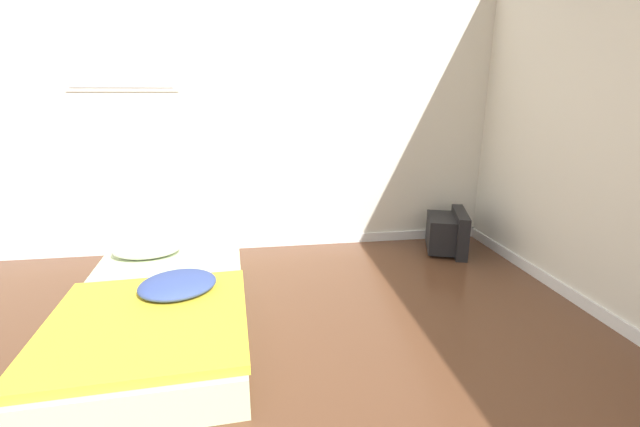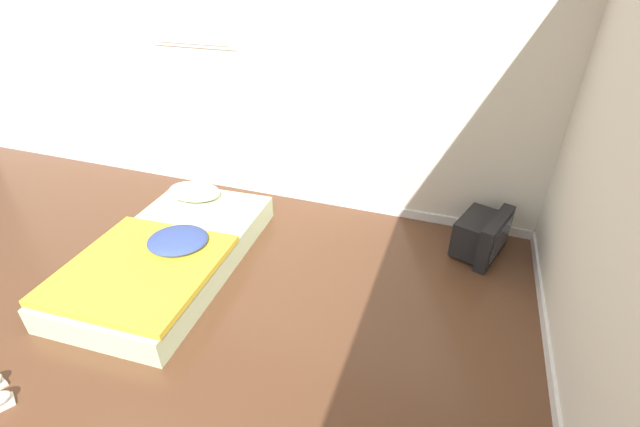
% 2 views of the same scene
% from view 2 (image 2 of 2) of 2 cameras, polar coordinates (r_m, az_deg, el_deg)
% --- Properties ---
extents(wall_back, '(8.07, 0.08, 2.60)m').
position_cam_2_polar(wall_back, '(4.36, -10.02, 18.36)').
color(wall_back, silver).
rests_on(wall_back, ground_plane).
extents(mattress_bed, '(1.17, 1.97, 0.36)m').
position_cam_2_polar(mattress_bed, '(3.76, -19.42, -4.79)').
color(mattress_bed, beige).
rests_on(mattress_bed, ground_plane).
extents(crt_tv, '(0.49, 0.60, 0.39)m').
position_cam_2_polar(crt_tv, '(3.91, 20.82, -2.69)').
color(crt_tv, black).
rests_on(crt_tv, ground_plane).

